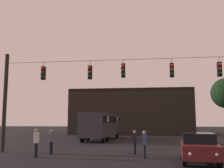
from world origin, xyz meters
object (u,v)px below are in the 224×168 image
pedestrian_crossing_center (36,141)px  pedestrian_crossing_right (144,143)px  pedestrian_crossing_left (51,140)px  pedestrian_near_bus (135,141)px  city_bus (102,124)px  car_near_right (198,147)px

pedestrian_crossing_center → pedestrian_crossing_right: size_ratio=1.06×
pedestrian_crossing_left → pedestrian_near_bus: pedestrian_crossing_left is taller
pedestrian_crossing_left → pedestrian_crossing_center: 1.61m
pedestrian_crossing_right → pedestrian_near_bus: bearing=108.8°
city_bus → pedestrian_crossing_left: city_bus is taller
pedestrian_crossing_right → city_bus: bearing=108.6°
pedestrian_crossing_center → pedestrian_crossing_right: bearing=2.9°
car_near_right → pedestrian_near_bus: 4.69m
pedestrian_crossing_left → pedestrian_crossing_right: (6.11, -1.24, -0.00)m
pedestrian_crossing_center → car_near_right: bearing=-4.9°
pedestrian_crossing_right → pedestrian_near_bus: 2.07m
pedestrian_crossing_center → pedestrian_crossing_right: (6.48, 0.33, -0.06)m
city_bus → pedestrian_near_bus: size_ratio=7.16×
city_bus → car_near_right: (8.05, -16.61, -1.07)m
pedestrian_crossing_center → pedestrian_near_bus: size_ratio=1.10×
city_bus → pedestrian_crossing_left: 14.30m
car_near_right → pedestrian_crossing_left: 9.28m
pedestrian_crossing_right → car_near_right: bearing=-21.6°
pedestrian_near_bus → car_near_right: bearing=-41.3°
car_near_right → pedestrian_crossing_center: (-9.34, 0.81, 0.17)m
pedestrian_crossing_left → pedestrian_near_bus: 5.49m
pedestrian_crossing_left → pedestrian_crossing_right: bearing=-11.5°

